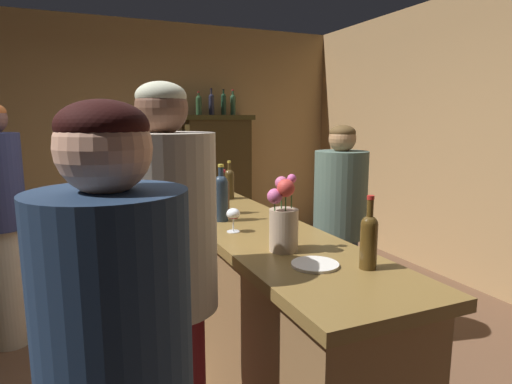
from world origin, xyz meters
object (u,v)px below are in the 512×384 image
(cheese_plate, at_px, (315,265))
(patron_tall, at_px, (168,290))
(bar_counter, at_px, (245,300))
(wine_bottle_chardonnay, at_px, (223,194))
(display_cabinet, at_px, (217,177))
(display_bottle_left, at_px, (199,104))
(wine_glass_mid, at_px, (233,215))
(display_bottle_center, at_px, (224,103))
(display_bottle_midright, at_px, (233,104))
(patron_redhead, at_px, (0,215))
(wine_bottle_syrah, at_px, (196,189))
(display_bottle_midleft, at_px, (211,103))
(flower_arrangement, at_px, (283,220))
(wine_bottle_malbec, at_px, (221,196))
(wine_glass_front, at_px, (201,182))
(wine_bottle_merlot, at_px, (229,182))
(patron_in_grey, at_px, (118,229))
(wine_bottle_pinot, at_px, (369,238))

(cheese_plate, height_order, patron_tall, patron_tall)
(bar_counter, relative_size, wine_bottle_chardonnay, 9.65)
(display_cabinet, height_order, display_bottle_left, display_bottle_left)
(display_cabinet, bearing_deg, patron_tall, -111.18)
(wine_glass_mid, relative_size, patron_tall, 0.07)
(display_cabinet, bearing_deg, display_bottle_center, 0.00)
(display_bottle_midright, bearing_deg, bar_counter, -109.38)
(wine_glass_mid, distance_m, patron_redhead, 1.76)
(wine_bottle_syrah, relative_size, display_bottle_midright, 0.91)
(display_bottle_left, height_order, display_bottle_midleft, display_bottle_midleft)
(flower_arrangement, bearing_deg, wine_bottle_malbec, 95.56)
(bar_counter, bearing_deg, display_bottle_midright, 70.62)
(display_bottle_midleft, xyz_separation_m, display_bottle_center, (0.16, 0.00, 0.00))
(wine_bottle_chardonnay, bearing_deg, patron_tall, -120.53)
(wine_bottle_malbec, bearing_deg, patron_tall, -122.23)
(wine_bottle_malbec, height_order, wine_glass_front, wine_bottle_malbec)
(wine_glass_front, xyz_separation_m, display_bottle_midright, (1.01, 1.92, 0.70))
(display_cabinet, distance_m, wine_glass_front, 2.09)
(display_bottle_midleft, bearing_deg, wine_glass_front, -110.47)
(wine_bottle_syrah, height_order, patron_tall, patron_tall)
(wine_bottle_merlot, xyz_separation_m, wine_bottle_malbec, (-0.29, -0.66, 0.03))
(patron_in_grey, bearing_deg, flower_arrangement, -24.01)
(wine_bottle_syrah, relative_size, display_bottle_center, 0.90)
(display_bottle_midright, bearing_deg, wine_bottle_pinot, -102.90)
(cheese_plate, relative_size, display_bottle_left, 0.68)
(wine_bottle_pinot, xyz_separation_m, display_bottle_left, (0.45, 3.94, 0.65))
(wine_bottle_pinot, height_order, wine_bottle_syrah, wine_bottle_pinot)
(display_bottle_midleft, distance_m, display_bottle_midright, 0.29)
(bar_counter, xyz_separation_m, cheese_plate, (-0.03, -0.85, 0.50))
(wine_glass_mid, bearing_deg, display_bottle_left, 76.86)
(wine_bottle_merlot, distance_m, display_bottle_midleft, 2.44)
(wine_bottle_syrah, height_order, display_bottle_midright, display_bottle_midright)
(wine_bottle_malbec, bearing_deg, wine_bottle_syrah, 94.69)
(wine_bottle_malbec, relative_size, wine_bottle_syrah, 1.14)
(wine_bottle_pinot, distance_m, cheese_plate, 0.24)
(wine_bottle_syrah, bearing_deg, wine_glass_mid, -89.13)
(wine_bottle_malbec, xyz_separation_m, wine_glass_mid, (-0.02, -0.26, -0.06))
(display_bottle_left, bearing_deg, bar_counter, -101.30)
(wine_bottle_syrah, xyz_separation_m, patron_tall, (-0.45, -1.19, -0.19))
(wine_bottle_syrah, bearing_deg, flower_arrangement, -84.78)
(patron_redhead, bearing_deg, display_bottle_left, 78.96)
(wine_bottle_merlot, height_order, display_bottle_left, display_bottle_left)
(wine_bottle_merlot, xyz_separation_m, wine_bottle_syrah, (-0.33, -0.23, 0.00))
(cheese_plate, xyz_separation_m, display_bottle_left, (0.63, 3.83, 0.76))
(display_cabinet, bearing_deg, display_bottle_midleft, 180.00)
(display_bottle_left, height_order, patron_in_grey, display_bottle_left)
(bar_counter, height_order, wine_bottle_pinot, wine_bottle_pinot)
(wine_glass_front, bearing_deg, display_bottle_left, 73.95)
(wine_bottle_syrah, distance_m, display_bottle_midleft, 2.75)
(bar_counter, height_order, wine_bottle_malbec, wine_bottle_malbec)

